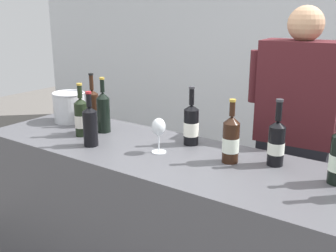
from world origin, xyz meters
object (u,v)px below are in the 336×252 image
(ice_bucket, at_px, (69,107))
(wine_bottle_5, at_px, (276,142))
(wine_bottle_7, at_px, (90,125))
(wine_glass, at_px, (159,128))
(person_server, at_px, (293,155))
(wine_bottle_2, at_px, (93,107))
(wine_bottle_1, at_px, (103,111))
(wine_bottle_3, at_px, (81,117))
(wine_bottle_0, at_px, (191,125))
(wine_bottle_6, at_px, (231,140))

(ice_bucket, bearing_deg, wine_bottle_5, 1.20)
(wine_bottle_5, distance_m, wine_bottle_7, 0.99)
(wine_bottle_7, distance_m, wine_glass, 0.40)
(person_server, bearing_deg, wine_bottle_5, -83.16)
(wine_glass, height_order, person_server, person_server)
(wine_bottle_2, xyz_separation_m, wine_glass, (0.64, -0.16, 0.01))
(wine_bottle_1, bearing_deg, wine_bottle_3, -113.39)
(person_server, bearing_deg, wine_bottle_0, -132.04)
(wine_bottle_7, bearing_deg, wine_bottle_5, 17.95)
(wine_bottle_0, relative_size, person_server, 0.19)
(wine_bottle_0, distance_m, wine_bottle_6, 0.32)
(wine_bottle_0, xyz_separation_m, wine_bottle_1, (-0.56, -0.10, 0.02))
(wine_bottle_5, bearing_deg, wine_bottle_3, -169.60)
(wine_glass, bearing_deg, wine_bottle_3, -177.35)
(wine_bottle_2, relative_size, wine_glass, 1.83)
(wine_bottle_3, bearing_deg, ice_bucket, 149.68)
(wine_bottle_7, bearing_deg, ice_bucket, 149.90)
(wine_bottle_5, relative_size, person_server, 0.19)
(wine_bottle_1, bearing_deg, wine_bottle_5, 4.03)
(wine_bottle_3, distance_m, wine_glass, 0.55)
(wine_bottle_3, height_order, wine_glass, wine_bottle_3)
(wine_glass, relative_size, ice_bucket, 0.87)
(wine_bottle_0, distance_m, person_server, 0.69)
(wine_bottle_5, bearing_deg, wine_bottle_0, 176.59)
(wine_bottle_1, distance_m, person_server, 1.19)
(wine_bottle_6, xyz_separation_m, wine_bottle_7, (-0.75, -0.22, 0.00))
(wine_bottle_6, distance_m, wine_glass, 0.38)
(wine_bottle_3, distance_m, wine_bottle_7, 0.20)
(wine_bottle_2, distance_m, wine_bottle_7, 0.39)
(wine_bottle_0, xyz_separation_m, ice_bucket, (-0.92, -0.06, -0.01))
(wine_bottle_7, distance_m, person_server, 1.23)
(wine_bottle_0, xyz_separation_m, wine_glass, (-0.07, -0.21, 0.02))
(wine_bottle_5, distance_m, wine_glass, 0.60)
(wine_bottle_1, relative_size, wine_bottle_7, 1.10)
(wine_bottle_1, bearing_deg, ice_bucket, 172.80)
(wine_bottle_0, xyz_separation_m, person_server, (0.44, 0.48, -0.24))
(wine_glass, xyz_separation_m, person_server, (0.51, 0.69, -0.25))
(wine_bottle_2, relative_size, wine_bottle_6, 1.08)
(wine_bottle_3, relative_size, wine_bottle_7, 1.04)
(wine_bottle_6, bearing_deg, person_server, 77.30)
(wine_bottle_6, xyz_separation_m, ice_bucket, (-1.22, 0.06, -0.02))
(wine_bottle_6, bearing_deg, wine_bottle_3, -172.86)
(wine_bottle_5, xyz_separation_m, ice_bucket, (-1.42, -0.03, -0.01))
(wine_bottle_6, height_order, ice_bucket, wine_bottle_6)
(ice_bucket, height_order, person_server, person_server)
(wine_bottle_7, bearing_deg, wine_bottle_2, 132.93)
(wine_bottle_3, distance_m, ice_bucket, 0.35)
(wine_bottle_1, height_order, wine_glass, wine_bottle_1)
(wine_bottle_1, xyz_separation_m, person_server, (1.00, 0.59, -0.25))
(wine_bottle_6, height_order, wine_bottle_7, wine_bottle_6)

